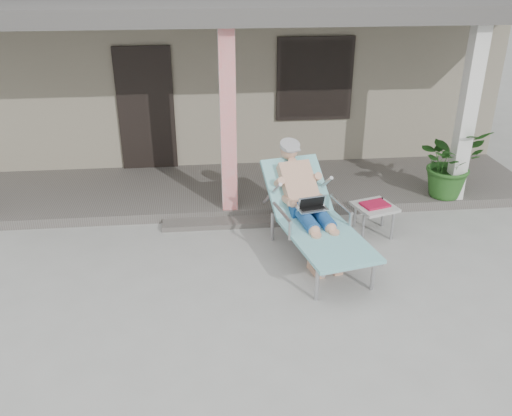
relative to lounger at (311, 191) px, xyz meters
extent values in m
plane|color=#9E9E99|center=(-0.98, -0.98, -0.87)|extent=(60.00, 60.00, 0.00)
cube|color=gray|center=(-0.98, 5.52, 0.63)|extent=(10.00, 5.00, 3.00)
cube|color=black|center=(-2.28, 2.99, 0.33)|extent=(0.95, 0.06, 2.10)
cube|color=black|center=(0.62, 2.99, 0.78)|extent=(1.20, 0.06, 1.30)
cube|color=black|center=(0.62, 2.99, 0.78)|extent=(1.32, 0.05, 1.42)
cube|color=#605B56|center=(-0.98, 2.02, -0.80)|extent=(10.00, 2.00, 0.15)
cube|color=red|center=(-0.98, 1.17, 0.58)|extent=(0.22, 0.22, 2.61)
cube|color=silver|center=(2.52, 1.17, 0.58)|extent=(0.22, 0.22, 2.61)
cube|color=#474442|center=(-0.98, 2.02, 2.01)|extent=(10.00, 2.30, 0.24)
cube|color=#605B56|center=(-0.98, 0.87, -0.83)|extent=(2.00, 0.30, 0.07)
cylinder|color=#B7B7BC|center=(-0.12, -1.13, -0.66)|extent=(0.05, 0.05, 0.42)
cylinder|color=#B7B7BC|center=(0.58, -0.98, -0.66)|extent=(0.05, 0.05, 0.42)
cylinder|color=#B7B7BC|center=(-0.44, 0.35, -0.66)|extent=(0.05, 0.05, 0.42)
cylinder|color=#B7B7BC|center=(0.26, 0.50, -0.66)|extent=(0.05, 0.05, 0.42)
cube|color=#B7B7BC|center=(0.11, -0.53, -0.43)|extent=(0.98, 1.50, 0.03)
cube|color=#7BBFBF|center=(0.11, -0.53, -0.41)|extent=(1.10, 1.57, 0.04)
cube|color=#B7B7BC|center=(-0.10, 0.46, -0.17)|extent=(0.83, 0.79, 0.56)
cube|color=#7BBFBF|center=(-0.10, 0.46, -0.13)|extent=(0.96, 0.89, 0.63)
cylinder|color=#A2A2A5|center=(-0.17, 0.78, 0.37)|extent=(0.33, 0.33, 0.15)
cube|color=silver|center=(0.01, -0.05, -0.21)|extent=(0.42, 0.34, 0.27)
cube|color=#ADAEA9|center=(1.00, 0.41, -0.46)|extent=(0.65, 0.65, 0.04)
cylinder|color=#B7B7BC|center=(0.80, 0.20, -0.68)|extent=(0.04, 0.04, 0.39)
cylinder|color=#B7B7BC|center=(1.21, 0.20, -0.68)|extent=(0.04, 0.04, 0.39)
cylinder|color=#B7B7BC|center=(0.80, 0.61, -0.68)|extent=(0.04, 0.04, 0.39)
cylinder|color=#B7B7BC|center=(1.21, 0.61, -0.68)|extent=(0.04, 0.04, 0.39)
cube|color=#AF1236|center=(1.00, 0.41, -0.42)|extent=(0.43, 0.36, 0.03)
cube|color=black|center=(1.00, 0.54, -0.43)|extent=(0.35, 0.13, 0.04)
imported|color=#26591E|center=(2.44, 1.27, -0.18)|extent=(1.21, 1.13, 1.09)
camera|label=1|loc=(-1.34, -6.21, 2.75)|focal=38.00mm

